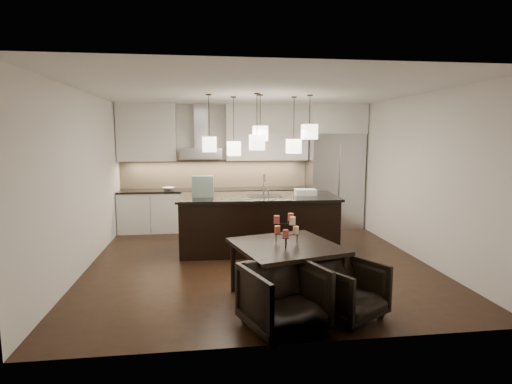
{
  "coord_description": "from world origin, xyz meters",
  "views": [
    {
      "loc": [
        -0.86,
        -6.47,
        2.09
      ],
      "look_at": [
        0.0,
        0.2,
        1.15
      ],
      "focal_mm": 28.0,
      "sensor_mm": 36.0,
      "label": 1
    }
  ],
  "objects": [
    {
      "name": "floor",
      "position": [
        0.0,
        0.0,
        -0.01
      ],
      "size": [
        5.5,
        5.5,
        0.02
      ],
      "primitive_type": "cube",
      "color": "black",
      "rests_on": "ground"
    },
    {
      "name": "ceiling",
      "position": [
        0.0,
        0.0,
        2.81
      ],
      "size": [
        5.5,
        5.5,
        0.02
      ],
      "primitive_type": "cube",
      "color": "white",
      "rests_on": "wall_back"
    },
    {
      "name": "wall_back",
      "position": [
        0.0,
        2.76,
        1.4
      ],
      "size": [
        5.5,
        0.02,
        2.8
      ],
      "primitive_type": "cube",
      "color": "silver",
      "rests_on": "ground"
    },
    {
      "name": "wall_front",
      "position": [
        0.0,
        -2.76,
        1.4
      ],
      "size": [
        5.5,
        0.02,
        2.8
      ],
      "primitive_type": "cube",
      "color": "silver",
      "rests_on": "ground"
    },
    {
      "name": "wall_left",
      "position": [
        -2.76,
        0.0,
        1.4
      ],
      "size": [
        0.02,
        5.5,
        2.8
      ],
      "primitive_type": "cube",
      "color": "silver",
      "rests_on": "ground"
    },
    {
      "name": "wall_right",
      "position": [
        2.76,
        0.0,
        1.4
      ],
      "size": [
        0.02,
        5.5,
        2.8
      ],
      "primitive_type": "cube",
      "color": "silver",
      "rests_on": "ground"
    },
    {
      "name": "refrigerator",
      "position": [
        2.1,
        2.38,
        1.07
      ],
      "size": [
        1.2,
        0.72,
        2.15
      ],
      "primitive_type": "cube",
      "color": "#B7B7BA",
      "rests_on": "floor"
    },
    {
      "name": "fridge_panel",
      "position": [
        2.1,
        2.38,
        2.47
      ],
      "size": [
        1.26,
        0.72,
        0.65
      ],
      "primitive_type": "cube",
      "color": "silver",
      "rests_on": "refrigerator"
    },
    {
      "name": "lower_cabinets",
      "position": [
        -0.62,
        2.43,
        0.44
      ],
      "size": [
        4.21,
        0.62,
        0.88
      ],
      "primitive_type": "cube",
      "color": "silver",
      "rests_on": "floor"
    },
    {
      "name": "countertop",
      "position": [
        -0.62,
        2.43,
        0.9
      ],
      "size": [
        4.21,
        0.66,
        0.04
      ],
      "primitive_type": "cube",
      "color": "black",
      "rests_on": "lower_cabinets"
    },
    {
      "name": "backsplash",
      "position": [
        -0.62,
        2.73,
        1.24
      ],
      "size": [
        4.21,
        0.02,
        0.63
      ],
      "primitive_type": "cube",
      "color": "#C2AF8F",
      "rests_on": "countertop"
    },
    {
      "name": "upper_cab_left",
      "position": [
        -2.1,
        2.57,
        2.17
      ],
      "size": [
        1.25,
        0.35,
        1.25
      ],
      "primitive_type": "cube",
      "color": "silver",
      "rests_on": "wall_back"
    },
    {
      "name": "upper_cab_right",
      "position": [
        0.55,
        2.57,
        2.17
      ],
      "size": [
        1.85,
        0.35,
        1.25
      ],
      "primitive_type": "cube",
      "color": "silver",
      "rests_on": "wall_back"
    },
    {
      "name": "hood_canopy",
      "position": [
        -0.93,
        2.48,
        1.72
      ],
      "size": [
        0.9,
        0.52,
        0.24
      ],
      "primitive_type": "cube",
      "color": "#B7B7BA",
      "rests_on": "wall_back"
    },
    {
      "name": "hood_chimney",
      "position": [
        -0.93,
        2.59,
        2.32
      ],
      "size": [
        0.3,
        0.28,
        0.96
      ],
      "primitive_type": "cube",
      "color": "#B7B7BA",
      "rests_on": "hood_canopy"
    },
    {
      "name": "fruit_bowl",
      "position": [
        -1.65,
        2.38,
        0.95
      ],
      "size": [
        0.32,
        0.32,
        0.06
      ],
      "primitive_type": "imported",
      "rotation": [
        0.0,
        0.0,
        -0.3
      ],
      "color": "silver",
      "rests_on": "countertop"
    },
    {
      "name": "island_body",
      "position": [
        0.1,
        0.64,
        0.49
      ],
      "size": [
        2.82,
        1.24,
        0.98
      ],
      "primitive_type": "cube",
      "rotation": [
        0.0,
        0.0,
        -0.05
      ],
      "color": "black",
      "rests_on": "floor"
    },
    {
      "name": "island_top",
      "position": [
        0.1,
        0.64,
        1.0
      ],
      "size": [
        2.91,
        1.33,
        0.04
      ],
      "primitive_type": "cube",
      "rotation": [
        0.0,
        0.0,
        -0.05
      ],
      "color": "black",
      "rests_on": "island_body"
    },
    {
      "name": "faucet",
      "position": [
        0.21,
        0.74,
        1.23
      ],
      "size": [
        0.12,
        0.27,
        0.42
      ],
      "primitive_type": null,
      "rotation": [
        0.0,
        0.0,
        -0.05
      ],
      "color": "silver",
      "rests_on": "island_top"
    },
    {
      "name": "tote_bag",
      "position": [
        -0.89,
        0.63,
        1.21
      ],
      "size": [
        0.39,
        0.22,
        0.38
      ],
      "primitive_type": "cube",
      "rotation": [
        0.0,
        0.0,
        -0.05
      ],
      "color": "#1B5B44",
      "rests_on": "island_top"
    },
    {
      "name": "food_container",
      "position": [
        0.97,
        0.6,
        1.07
      ],
      "size": [
        0.39,
        0.28,
        0.11
      ],
      "primitive_type": "cube",
      "rotation": [
        0.0,
        0.0,
        -0.05
      ],
      "color": "silver",
      "rests_on": "island_top"
    },
    {
      "name": "dining_table",
      "position": [
        0.15,
        -1.64,
        0.37
      ],
      "size": [
        1.49,
        1.49,
        0.73
      ],
      "primitive_type": null,
      "rotation": [
        0.0,
        0.0,
        0.26
      ],
      "color": "black",
      "rests_on": "floor"
    },
    {
      "name": "candelabra",
      "position": [
        0.15,
        -1.64,
        0.94
      ],
      "size": [
        0.43,
        0.43,
        0.43
      ],
      "primitive_type": null,
      "rotation": [
        0.0,
        0.0,
        0.26
      ],
      "color": "black",
      "rests_on": "dining_table"
    },
    {
      "name": "candle_a",
      "position": [
        0.28,
        -1.61,
        0.9
      ],
      "size": [
        0.09,
        0.09,
        0.1
      ],
      "primitive_type": "cylinder",
      "rotation": [
        0.0,
        0.0,
        0.26
      ],
      "color": "beige",
      "rests_on": "candelabra"
    },
    {
      "name": "candle_b",
      "position": [
        0.05,
        -1.55,
        0.9
      ],
      "size": [
        0.09,
        0.09,
        0.1
      ],
      "primitive_type": "cylinder",
      "rotation": [
        0.0,
        0.0,
        0.26
      ],
      "color": "#E05335",
      "rests_on": "candelabra"
    },
    {
      "name": "candle_c",
      "position": [
        0.11,
        -1.77,
        0.9
      ],
      "size": [
        0.09,
        0.09,
        0.1
      ],
      "primitive_type": "cylinder",
      "rotation": [
        0.0,
        0.0,
        0.26
      ],
      "color": "#A63D39",
      "rests_on": "candelabra"
    },
    {
      "name": "candle_d",
      "position": [
        0.23,
        -1.53,
        1.06
      ],
      "size": [
        0.09,
        0.09,
        0.1
      ],
      "primitive_type": "cylinder",
      "rotation": [
        0.0,
        0.0,
        0.26
      ],
      "color": "#E05335",
      "rests_on": "candelabra"
    },
    {
      "name": "candle_e",
      "position": [
        0.02,
        -1.66,
        1.06
      ],
      "size": [
        0.09,
        0.09,
        0.1
      ],
      "primitive_type": "cylinder",
      "rotation": [
        0.0,
        0.0,
        0.26
      ],
      "color": "#A63D39",
      "rests_on": "candelabra"
    },
    {
      "name": "candle_f",
      "position": [
        0.2,
        -1.76,
        1.06
      ],
      "size": [
        0.09,
        0.09,
        0.1
      ],
      "primitive_type": "cylinder",
      "rotation": [
        0.0,
        0.0,
        0.26
      ],
      "color": "beige",
      "rests_on": "candelabra"
    },
    {
      "name": "armchair_left",
      "position": [
        -0.04,
        -2.45,
        0.37
      ],
      "size": [
        1.02,
        1.03,
        0.73
      ],
      "primitive_type": "imported",
      "rotation": [
        0.0,
        0.0,
        0.36
      ],
      "color": "black",
      "rests_on": "floor"
    },
    {
      "name": "armchair_right",
      "position": [
        0.77,
        -2.23,
        0.33
      ],
      "size": [
        0.96,
        0.97,
        0.65
      ],
      "primitive_type": "imported",
      "rotation": [
        0.0,
        0.0,
        0.52
      ],
      "color": "black",
      "rests_on": "floor"
    },
    {
      "name": "pendant_a",
      "position": [
        -0.77,
        0.51,
        1.95
      ],
      "size": [
        0.24,
        0.24,
        0.26
      ],
      "primitive_type": "cube",
      "color": "beige",
      "rests_on": "ceiling"
    },
    {
      "name": "pendant_b",
      "position": [
        -0.33,
        0.86,
        1.87
      ],
      "size": [
        0.24,
        0.24,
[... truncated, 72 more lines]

